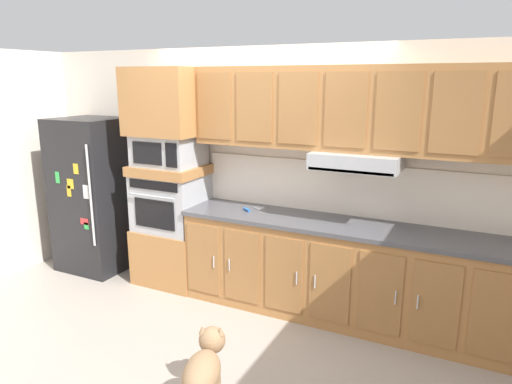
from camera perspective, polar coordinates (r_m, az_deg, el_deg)
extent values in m
plane|color=#9E9389|center=(4.33, -5.26, -16.62)|extent=(9.60, 9.60, 0.00)
cube|color=silver|center=(4.81, 1.32, 2.51)|extent=(6.20, 0.12, 2.50)
cube|color=black|center=(5.70, -19.24, -0.30)|extent=(0.76, 0.70, 1.76)
cylinder|color=silver|center=(5.20, -19.64, -0.50)|extent=(0.02, 0.02, 1.10)
cube|color=red|center=(5.39, -20.32, -3.42)|extent=(0.11, 0.01, 0.07)
cube|color=gold|center=(5.44, -21.97, 0.11)|extent=(0.06, 0.01, 0.12)
cube|color=green|center=(5.53, -23.18, 1.65)|extent=(0.06, 0.01, 0.13)
cube|color=gold|center=(5.29, -21.25, 2.67)|extent=(0.07, 0.01, 0.11)
cube|color=white|center=(5.26, -20.15, 0.01)|extent=(0.07, 0.01, 0.15)
cube|color=gold|center=(5.40, -21.83, 0.94)|extent=(0.09, 0.01, 0.11)
cube|color=green|center=(5.38, -20.10, -3.92)|extent=(0.06, 0.01, 0.08)
cube|color=#A8703D|center=(5.26, -10.05, -7.52)|extent=(0.74, 0.62, 0.60)
cube|color=#A8AAAF|center=(5.07, -10.33, -1.19)|extent=(0.70, 0.58, 0.60)
cube|color=black|center=(4.86, -12.36, -2.67)|extent=(0.49, 0.01, 0.30)
cube|color=black|center=(4.79, -12.55, 0.78)|extent=(0.59, 0.01, 0.09)
cylinder|color=#A8AAAF|center=(4.80, -12.66, -0.50)|extent=(0.56, 0.02, 0.02)
cube|color=#A8703D|center=(5.00, -10.50, 2.69)|extent=(0.74, 0.62, 0.10)
cube|color=#A8AAAF|center=(4.96, -10.60, 5.08)|extent=(0.64, 0.53, 0.32)
cube|color=black|center=(4.79, -13.23, 4.65)|extent=(0.35, 0.01, 0.22)
cube|color=black|center=(4.61, -10.37, 4.44)|extent=(0.13, 0.01, 0.24)
cube|color=#A8703D|center=(4.91, -10.86, 10.85)|extent=(0.74, 0.62, 0.68)
cube|color=#A8703D|center=(4.42, 10.21, -9.75)|extent=(3.01, 0.60, 0.88)
cube|color=#9A6738|center=(4.65, -6.48, -8.17)|extent=(0.36, 0.01, 0.70)
cylinder|color=#BCBCC1|center=(4.58, -5.21, -8.52)|extent=(0.01, 0.01, 0.12)
cube|color=#9A6738|center=(4.45, -1.75, -9.14)|extent=(0.36, 0.01, 0.70)
cylinder|color=#BCBCC1|center=(4.49, -3.31, -8.91)|extent=(0.01, 0.01, 0.12)
cube|color=#9A6738|center=(4.28, 3.43, -10.12)|extent=(0.36, 0.01, 0.70)
cylinder|color=#BCBCC1|center=(4.22, 4.99, -10.48)|extent=(0.01, 0.01, 0.12)
cube|color=#9A6738|center=(4.15, 9.01, -11.07)|extent=(0.36, 0.01, 0.70)
cylinder|color=#BCBCC1|center=(4.17, 7.23, -10.87)|extent=(0.01, 0.01, 0.12)
cube|color=#9A6738|center=(4.06, 14.94, -11.97)|extent=(0.36, 0.01, 0.70)
cylinder|color=#BCBCC1|center=(4.03, 16.74, -12.31)|extent=(0.01, 0.01, 0.12)
cube|color=#9A6738|center=(4.01, 21.12, -12.77)|extent=(0.36, 0.01, 0.70)
cylinder|color=#BCBCC1|center=(4.01, 19.22, -12.64)|extent=(0.01, 0.01, 0.12)
cube|color=#9A6738|center=(4.01, 27.39, -13.43)|extent=(0.36, 0.01, 0.70)
cube|color=#4C4C51|center=(4.26, 10.47, -4.06)|extent=(3.05, 0.64, 0.04)
cube|color=white|center=(4.46, 11.65, 0.28)|extent=(3.05, 0.02, 0.50)
cube|color=#A8703D|center=(4.20, 11.59, 9.96)|extent=(3.01, 0.34, 0.74)
cube|color=#A8AAAF|center=(4.16, 12.28, 3.78)|extent=(0.76, 0.48, 0.14)
cube|color=black|center=(3.96, 11.46, 2.52)|extent=(0.72, 0.04, 0.02)
cube|color=#9A6738|center=(4.55, -5.19, 10.45)|extent=(0.36, 0.01, 0.63)
cube|color=#9A6738|center=(4.34, -0.25, 10.35)|extent=(0.36, 0.01, 0.63)
cube|color=#9A6738|center=(4.16, 5.13, 10.15)|extent=(0.36, 0.01, 0.63)
cube|color=#9A6738|center=(4.03, 10.93, 9.85)|extent=(0.36, 0.01, 0.63)
cube|color=#9A6738|center=(3.94, 17.05, 9.42)|extent=(0.36, 0.01, 0.63)
cube|color=#9A6738|center=(3.89, 23.37, 8.86)|extent=(0.36, 0.01, 0.63)
cylinder|color=blue|center=(4.57, -1.14, -2.16)|extent=(0.10, 0.08, 0.03)
cylinder|color=silver|center=(4.63, 0.05, -1.97)|extent=(0.10, 0.07, 0.01)
ellipsoid|color=#997551|center=(3.16, -6.68, -21.26)|extent=(0.35, 0.46, 0.23)
sphere|color=#997551|center=(3.36, -5.41, -17.62)|extent=(0.19, 0.19, 0.19)
ellipsoid|color=brown|center=(3.45, -5.03, -17.08)|extent=(0.10, 0.12, 0.06)
cone|color=#997551|center=(3.32, -6.60, -16.41)|extent=(0.05, 0.05, 0.06)
cone|color=#997551|center=(3.30, -4.37, -16.63)|extent=(0.05, 0.05, 0.06)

